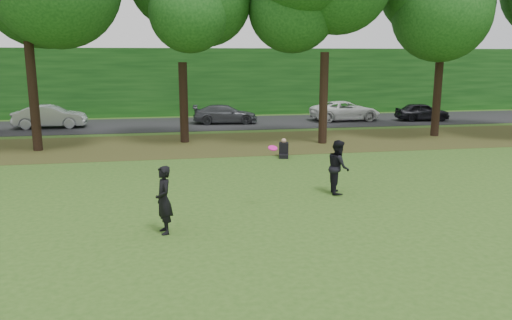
{
  "coord_description": "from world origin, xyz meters",
  "views": [
    {
      "loc": [
        -4.0,
        -12.12,
        4.42
      ],
      "look_at": [
        -1.29,
        2.58,
        1.3
      ],
      "focal_mm": 35.0,
      "sensor_mm": 36.0,
      "label": 1
    }
  ],
  "objects_px": {
    "player_left": "(164,200)",
    "seated_person": "(284,150)",
    "frisbee": "(273,148)",
    "player_right": "(338,167)"
  },
  "relations": [
    {
      "from": "player_left",
      "to": "seated_person",
      "type": "relative_size",
      "value": 2.1
    },
    {
      "from": "player_left",
      "to": "frisbee",
      "type": "distance_m",
      "value": 3.6
    },
    {
      "from": "player_right",
      "to": "frisbee",
      "type": "relative_size",
      "value": 4.79
    },
    {
      "from": "player_left",
      "to": "seated_person",
      "type": "distance_m",
      "value": 10.43
    },
    {
      "from": "player_right",
      "to": "player_left",
      "type": "bearing_deg",
      "value": 126.08
    },
    {
      "from": "frisbee",
      "to": "seated_person",
      "type": "xyz_separation_m",
      "value": [
        2.15,
        7.48,
        -1.52
      ]
    },
    {
      "from": "player_right",
      "to": "frisbee",
      "type": "distance_m",
      "value": 2.97
    },
    {
      "from": "player_left",
      "to": "seated_person",
      "type": "height_order",
      "value": "player_left"
    },
    {
      "from": "frisbee",
      "to": "seated_person",
      "type": "relative_size",
      "value": 0.44
    },
    {
      "from": "player_left",
      "to": "player_right",
      "type": "bearing_deg",
      "value": 103.2
    }
  ]
}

